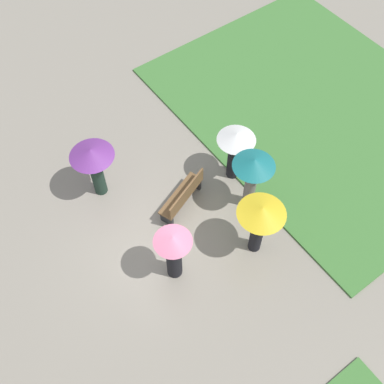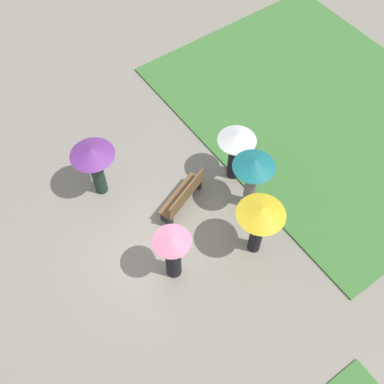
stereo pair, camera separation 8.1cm
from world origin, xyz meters
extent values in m
plane|color=gray|center=(0.00, 0.00, 0.00)|extent=(90.00, 90.00, 0.00)
cube|color=#427A38|center=(-6.71, -0.86, 0.03)|extent=(7.62, 9.97, 0.06)
cube|color=brown|center=(-1.14, -0.56, 0.42)|extent=(1.63, 0.96, 0.05)
cube|color=brown|center=(-1.20, -0.39, 0.68)|extent=(1.49, 0.62, 0.45)
cube|color=#232326|center=(-1.78, -0.81, 0.20)|extent=(0.21, 0.38, 0.40)
cube|color=#232326|center=(-0.50, -0.31, 0.20)|extent=(0.21, 0.38, 0.40)
cylinder|color=black|center=(0.16, 0.98, 0.52)|extent=(0.44, 0.44, 1.05)
sphere|color=brown|center=(0.16, 0.98, 1.15)|extent=(0.21, 0.21, 0.21)
cylinder|color=#4C4C4F|center=(0.16, 0.98, 1.43)|extent=(0.02, 0.02, 0.35)
cone|color=pink|center=(0.16, 0.98, 1.72)|extent=(0.91, 0.91, 0.23)
cylinder|color=black|center=(-2.92, -0.53, 0.48)|extent=(0.46, 0.46, 0.95)
sphere|color=brown|center=(-2.92, -0.53, 1.06)|extent=(0.22, 0.22, 0.22)
cylinder|color=#4C4C4F|center=(-2.92, -0.53, 1.34)|extent=(0.02, 0.02, 0.35)
cone|color=white|center=(-2.92, -0.53, 1.64)|extent=(1.04, 1.04, 0.24)
cylinder|color=#1E3328|center=(0.40, -2.26, 0.50)|extent=(0.49, 0.49, 1.01)
sphere|color=beige|center=(0.40, -2.26, 1.11)|extent=(0.21, 0.21, 0.21)
cylinder|color=#4C4C4F|center=(0.40, -2.26, 1.40)|extent=(0.02, 0.02, 0.35)
cone|color=#703389|center=(0.40, -2.26, 1.69)|extent=(1.17, 1.17, 0.24)
cylinder|color=slate|center=(-2.64, 0.47, 0.56)|extent=(0.32, 0.32, 1.12)
sphere|color=tan|center=(-2.64, 0.47, 1.23)|extent=(0.21, 0.21, 0.21)
cylinder|color=#4C4C4F|center=(-2.64, 0.47, 1.51)|extent=(0.02, 0.02, 0.35)
cone|color=#197075|center=(-2.64, 0.47, 1.81)|extent=(1.09, 1.09, 0.25)
cylinder|color=black|center=(-1.90, 1.62, 0.56)|extent=(0.42, 0.42, 1.12)
sphere|color=#997051|center=(-1.90, 1.62, 1.22)|extent=(0.19, 0.19, 0.19)
cylinder|color=#4C4C4F|center=(-1.90, 1.62, 1.49)|extent=(0.02, 0.02, 0.35)
cone|color=gold|center=(-1.90, 1.62, 1.79)|extent=(1.18, 1.18, 0.25)
camera|label=1|loc=(2.80, 5.32, 11.20)|focal=45.00mm
camera|label=2|loc=(2.73, 5.37, 11.20)|focal=45.00mm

